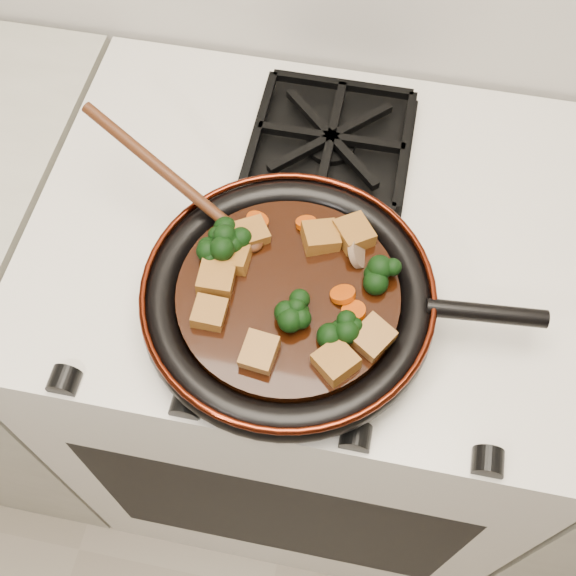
# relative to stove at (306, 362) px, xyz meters

# --- Properties ---
(stove) EXTENTS (0.76, 0.60, 0.90)m
(stove) POSITION_rel_stove_xyz_m (0.00, 0.00, 0.00)
(stove) COLOR beige
(stove) RESTS_ON ground
(burner_grate_front) EXTENTS (0.23, 0.23, 0.03)m
(burner_grate_front) POSITION_rel_stove_xyz_m (0.00, -0.14, 0.46)
(burner_grate_front) COLOR black
(burner_grate_front) RESTS_ON stove
(burner_grate_back) EXTENTS (0.23, 0.23, 0.03)m
(burner_grate_back) POSITION_rel_stove_xyz_m (0.00, 0.14, 0.46)
(burner_grate_back) COLOR black
(burner_grate_back) RESTS_ON stove
(skillet) EXTENTS (0.48, 0.36, 0.05)m
(skillet) POSITION_rel_stove_xyz_m (-0.00, -0.14, 0.49)
(skillet) COLOR black
(skillet) RESTS_ON burner_grate_front
(braising_sauce) EXTENTS (0.27, 0.27, 0.02)m
(braising_sauce) POSITION_rel_stove_xyz_m (-0.01, -0.14, 0.50)
(braising_sauce) COLOR black
(braising_sauce) RESTS_ON skillet
(tofu_cube_0) EXTENTS (0.04, 0.05, 0.03)m
(tofu_cube_0) POSITION_rel_stove_xyz_m (-0.02, -0.23, 0.52)
(tofu_cube_0) COLOR brown
(tofu_cube_0) RESTS_ON braising_sauce
(tofu_cube_1) EXTENTS (0.06, 0.06, 0.03)m
(tofu_cube_1) POSITION_rel_stove_xyz_m (0.10, -0.18, 0.52)
(tofu_cube_1) COLOR brown
(tofu_cube_1) RESTS_ON braising_sauce
(tofu_cube_2) EXTENTS (0.06, 0.06, 0.03)m
(tofu_cube_2) POSITION_rel_stove_xyz_m (0.06, -0.22, 0.52)
(tofu_cube_2) COLOR brown
(tofu_cube_2) RESTS_ON braising_sauce
(tofu_cube_3) EXTENTS (0.04, 0.04, 0.03)m
(tofu_cube_3) POSITION_rel_stove_xyz_m (-0.09, -0.14, 0.52)
(tofu_cube_3) COLOR brown
(tofu_cube_3) RESTS_ON braising_sauce
(tofu_cube_4) EXTENTS (0.06, 0.06, 0.03)m
(tofu_cube_4) POSITION_rel_stove_xyz_m (0.02, -0.06, 0.52)
(tofu_cube_4) COLOR brown
(tofu_cube_4) RESTS_ON braising_sauce
(tofu_cube_5) EXTENTS (0.04, 0.04, 0.02)m
(tofu_cube_5) POSITION_rel_stove_xyz_m (-0.09, -0.19, 0.52)
(tofu_cube_5) COLOR brown
(tofu_cube_5) RESTS_ON braising_sauce
(tofu_cube_6) EXTENTS (0.06, 0.06, 0.03)m
(tofu_cube_6) POSITION_rel_stove_xyz_m (0.06, -0.05, 0.52)
(tofu_cube_6) COLOR brown
(tofu_cube_6) RESTS_ON braising_sauce
(tofu_cube_7) EXTENTS (0.05, 0.05, 0.03)m
(tofu_cube_7) POSITION_rel_stove_xyz_m (-0.07, -0.07, 0.52)
(tofu_cube_7) COLOR brown
(tofu_cube_7) RESTS_ON braising_sauce
(tofu_cube_8) EXTENTS (0.04, 0.04, 0.03)m
(tofu_cube_8) POSITION_rel_stove_xyz_m (-0.08, -0.11, 0.52)
(tofu_cube_8) COLOR brown
(tofu_cube_8) RESTS_ON braising_sauce
(broccoli_floret_0) EXTENTS (0.09, 0.08, 0.06)m
(broccoli_floret_0) POSITION_rel_stove_xyz_m (0.10, -0.10, 0.52)
(broccoli_floret_0) COLOR black
(broccoli_floret_0) RESTS_ON braising_sauce
(broccoli_floret_1) EXTENTS (0.07, 0.07, 0.06)m
(broccoli_floret_1) POSITION_rel_stove_xyz_m (-0.11, -0.11, 0.52)
(broccoli_floret_1) COLOR black
(broccoli_floret_1) RESTS_ON braising_sauce
(broccoli_floret_2) EXTENTS (0.08, 0.08, 0.07)m
(broccoli_floret_2) POSITION_rel_stove_xyz_m (0.00, -0.17, 0.52)
(broccoli_floret_2) COLOR black
(broccoli_floret_2) RESTS_ON braising_sauce
(broccoli_floret_3) EXTENTS (0.08, 0.08, 0.06)m
(broccoli_floret_3) POSITION_rel_stove_xyz_m (-0.10, -0.10, 0.52)
(broccoli_floret_3) COLOR black
(broccoli_floret_3) RESTS_ON braising_sauce
(broccoli_floret_4) EXTENTS (0.08, 0.07, 0.06)m
(broccoli_floret_4) POSITION_rel_stove_xyz_m (0.06, -0.18, 0.52)
(broccoli_floret_4) COLOR black
(broccoli_floret_4) RESTS_ON braising_sauce
(broccoli_floret_5) EXTENTS (0.07, 0.08, 0.07)m
(broccoli_floret_5) POSITION_rel_stove_xyz_m (-0.09, -0.09, 0.52)
(broccoli_floret_5) COLOR black
(broccoli_floret_5) RESTS_ON braising_sauce
(carrot_coin_0) EXTENTS (0.03, 0.03, 0.02)m
(carrot_coin_0) POSITION_rel_stove_xyz_m (0.07, -0.15, 0.51)
(carrot_coin_0) COLOR #A83804
(carrot_coin_0) RESTS_ON braising_sauce
(carrot_coin_1) EXTENTS (0.03, 0.03, 0.02)m
(carrot_coin_1) POSITION_rel_stove_xyz_m (0.06, -0.13, 0.51)
(carrot_coin_1) COLOR #A83804
(carrot_coin_1) RESTS_ON braising_sauce
(carrot_coin_2) EXTENTS (0.03, 0.03, 0.02)m
(carrot_coin_2) POSITION_rel_stove_xyz_m (-0.00, -0.04, 0.51)
(carrot_coin_2) COLOR #A83804
(carrot_coin_2) RESTS_ON braising_sauce
(carrot_coin_3) EXTENTS (0.03, 0.03, 0.02)m
(carrot_coin_3) POSITION_rel_stove_xyz_m (-0.06, -0.05, 0.51)
(carrot_coin_3) COLOR #A83804
(carrot_coin_3) RESTS_ON braising_sauce
(mushroom_slice_0) EXTENTS (0.04, 0.04, 0.02)m
(mushroom_slice_0) POSITION_rel_stove_xyz_m (-0.10, -0.10, 0.52)
(mushroom_slice_0) COLOR brown
(mushroom_slice_0) RESTS_ON braising_sauce
(mushroom_slice_1) EXTENTS (0.04, 0.04, 0.03)m
(mushroom_slice_1) POSITION_rel_stove_xyz_m (-0.10, -0.10, 0.52)
(mushroom_slice_1) COLOR brown
(mushroom_slice_1) RESTS_ON braising_sauce
(mushroom_slice_2) EXTENTS (0.03, 0.04, 0.03)m
(mushroom_slice_2) POSITION_rel_stove_xyz_m (0.07, -0.07, 0.52)
(mushroom_slice_2) COLOR brown
(mushroom_slice_2) RESTS_ON braising_sauce
(mushroom_slice_3) EXTENTS (0.03, 0.04, 0.03)m
(mushroom_slice_3) POSITION_rel_stove_xyz_m (-0.10, -0.10, 0.52)
(mushroom_slice_3) COLOR brown
(mushroom_slice_3) RESTS_ON braising_sauce
(wooden_spoon) EXTENTS (0.16, 0.09, 0.26)m
(wooden_spoon) POSITION_rel_stove_xyz_m (-0.14, -0.04, 0.53)
(wooden_spoon) COLOR #411F0E
(wooden_spoon) RESTS_ON braising_sauce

